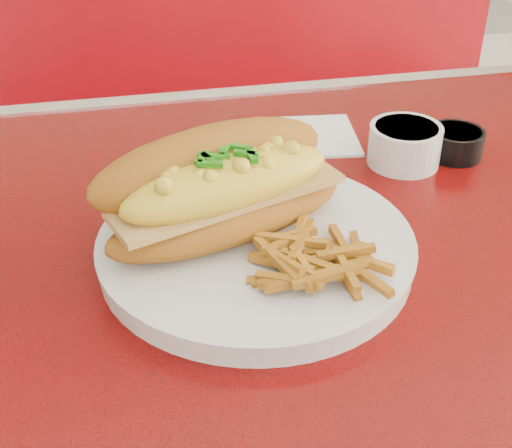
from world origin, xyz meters
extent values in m
cube|color=red|center=(0.00, 0.00, 0.75)|extent=(1.20, 0.80, 0.04)
cube|color=white|center=(0.00, 0.40, 0.75)|extent=(1.22, 0.03, 0.04)
cube|color=maroon|center=(0.00, 0.78, 0.23)|extent=(1.20, 0.50, 0.45)
cube|color=maroon|center=(0.00, 1.00, 0.68)|extent=(1.20, 0.08, 0.45)
cylinder|color=silver|center=(-0.16, -0.01, 0.78)|extent=(0.32, 0.32, 0.02)
cylinder|color=silver|center=(-0.16, -0.01, 0.79)|extent=(0.32, 0.32, 0.00)
ellipsoid|color=#A6671A|center=(-0.19, 0.00, 0.82)|extent=(0.27, 0.16, 0.05)
cube|color=tan|center=(-0.19, 0.00, 0.84)|extent=(0.24, 0.13, 0.01)
ellipsoid|color=yellow|center=(-0.19, 0.00, 0.85)|extent=(0.23, 0.14, 0.05)
ellipsoid|color=#A6671A|center=(-0.20, 0.04, 0.85)|extent=(0.27, 0.17, 0.10)
cube|color=silver|center=(-0.09, 0.01, 0.79)|extent=(0.05, 0.12, 0.00)
cube|color=silver|center=(-0.11, 0.08, 0.79)|extent=(0.03, 0.03, 0.00)
cylinder|color=silver|center=(0.05, 0.15, 0.79)|extent=(0.11, 0.11, 0.05)
cylinder|color=black|center=(0.05, 0.15, 0.82)|extent=(0.10, 0.10, 0.01)
cylinder|color=black|center=(-0.17, 0.06, 0.78)|extent=(0.07, 0.07, 0.03)
cylinder|color=#CF6B4B|center=(-0.17, 0.06, 0.80)|extent=(0.06, 0.06, 0.01)
cylinder|color=black|center=(0.12, 0.15, 0.79)|extent=(0.09, 0.09, 0.03)
cylinder|color=#CF6B4B|center=(0.12, 0.15, 0.80)|extent=(0.08, 0.08, 0.01)
cube|color=white|center=(-0.04, 0.23, 0.77)|extent=(0.13, 0.13, 0.00)
camera|label=1|loc=(-0.28, -0.57, 1.18)|focal=50.00mm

